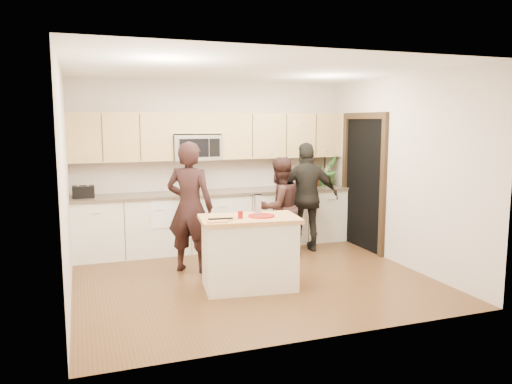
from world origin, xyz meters
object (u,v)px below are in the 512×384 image
object	(u,v)px
woman_right	(307,197)
woman_center	(279,207)
toaster	(83,192)
woman_left	(190,207)
island	(249,252)

from	to	relation	value
woman_right	woman_center	bearing A→B (deg)	32.58
toaster	woman_right	size ratio (longest dim) A/B	0.18
woman_left	woman_center	bearing A→B (deg)	-136.94
woman_center	woman_right	size ratio (longest dim) A/B	0.88
woman_left	woman_right	xyz separation A→B (m)	(1.99, 0.47, -0.03)
toaster	woman_right	xyz separation A→B (m)	(3.35, -0.62, -0.16)
island	toaster	bearing A→B (deg)	139.59
island	woman_right	bearing A→B (deg)	51.09
island	toaster	world-z (taller)	toaster
woman_right	toaster	bearing A→B (deg)	2.78
woman_left	island	bearing A→B (deg)	151.50
toaster	woman_left	world-z (taller)	woman_left
woman_center	woman_right	xyz separation A→B (m)	(0.55, 0.19, 0.10)
woman_left	toaster	bearing A→B (deg)	-6.46
woman_center	woman_right	world-z (taller)	woman_right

